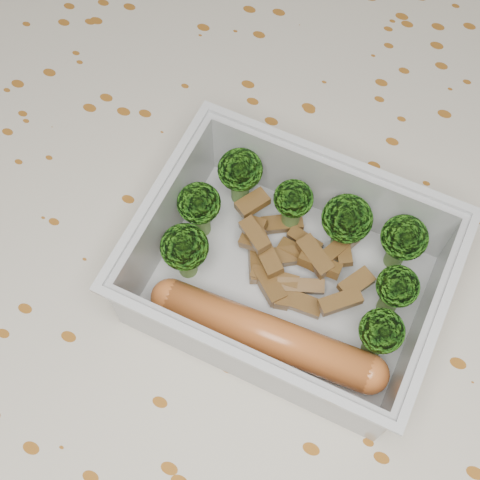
% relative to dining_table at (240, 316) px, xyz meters
% --- Properties ---
extents(ground_plane, '(4.00, 4.00, 0.00)m').
position_rel_dining_table_xyz_m(ground_plane, '(0.00, 0.00, -0.67)').
color(ground_plane, olive).
rests_on(ground_plane, ground).
extents(dining_table, '(1.40, 0.90, 0.75)m').
position_rel_dining_table_xyz_m(dining_table, '(0.00, 0.00, 0.00)').
color(dining_table, brown).
rests_on(dining_table, ground).
extents(tablecloth, '(1.46, 0.96, 0.19)m').
position_rel_dining_table_xyz_m(tablecloth, '(0.00, 0.00, 0.05)').
color(tablecloth, beige).
rests_on(tablecloth, dining_table).
extents(lunch_container, '(0.17, 0.14, 0.06)m').
position_rel_dining_table_xyz_m(lunch_container, '(0.03, -0.00, 0.11)').
color(lunch_container, silver).
rests_on(lunch_container, tablecloth).
extents(broccoli_florets, '(0.15, 0.09, 0.05)m').
position_rel_dining_table_xyz_m(broccoli_florets, '(0.03, 0.02, 0.12)').
color(broccoli_florets, '#608C3F').
rests_on(broccoli_florets, lunch_container).
extents(meat_pile, '(0.09, 0.07, 0.03)m').
position_rel_dining_table_xyz_m(meat_pile, '(0.03, 0.01, 0.10)').
color(meat_pile, brown).
rests_on(meat_pile, lunch_container).
extents(sausage, '(0.14, 0.03, 0.02)m').
position_rel_dining_table_xyz_m(sausage, '(0.03, -0.04, 0.11)').
color(sausage, '#CA672D').
rests_on(sausage, lunch_container).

